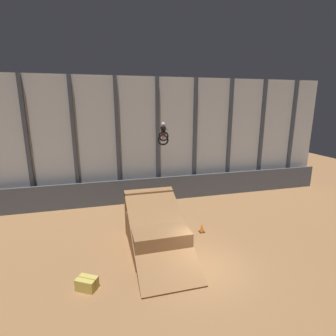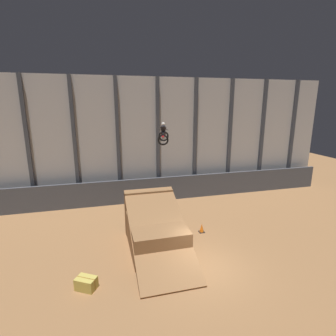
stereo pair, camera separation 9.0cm
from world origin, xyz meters
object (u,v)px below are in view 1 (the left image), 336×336
dirt_ramp (155,230)px  hay_bale_trackside (87,284)px  rider_bike_solo (163,135)px  traffic_cone_near_ramp (202,228)px

dirt_ramp → hay_bale_trackside: 4.86m
rider_bike_solo → traffic_cone_near_ramp: rider_bike_solo is taller
dirt_ramp → hay_bale_trackside: dirt_ramp is taller
rider_bike_solo → traffic_cone_near_ramp: (1.87, -2.83, -5.85)m
traffic_cone_near_ramp → hay_bale_trackside: 8.02m
traffic_cone_near_ramp → hay_bale_trackside: bearing=-152.3°
dirt_ramp → traffic_cone_near_ramp: bearing=13.8°
rider_bike_solo → traffic_cone_near_ramp: bearing=-41.2°
hay_bale_trackside → dirt_ramp: bearing=37.4°
rider_bike_solo → traffic_cone_near_ramp: size_ratio=3.14×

